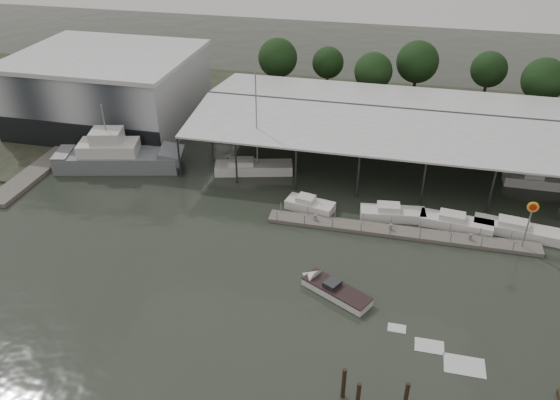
% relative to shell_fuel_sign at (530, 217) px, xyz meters
% --- Properties ---
extents(ground, '(200.00, 200.00, 0.00)m').
position_rel_shell_fuel_sign_xyz_m(ground, '(-27.00, -9.99, -3.93)').
color(ground, '#262C24').
rests_on(ground, ground).
extents(land_strip_far, '(140.00, 30.00, 0.30)m').
position_rel_shell_fuel_sign_xyz_m(land_strip_far, '(-27.00, 32.01, -3.83)').
color(land_strip_far, '#3F4232').
rests_on(land_strip_far, ground).
extents(land_strip_west, '(20.00, 40.00, 0.30)m').
position_rel_shell_fuel_sign_xyz_m(land_strip_west, '(-67.00, 20.01, -3.83)').
color(land_strip_west, '#3F4232').
rests_on(land_strip_west, ground).
extents(storage_warehouse, '(24.50, 20.50, 10.50)m').
position_rel_shell_fuel_sign_xyz_m(storage_warehouse, '(-55.00, 19.95, 1.36)').
color(storage_warehouse, '#AAAFB5').
rests_on(storage_warehouse, ground).
extents(covered_boat_shed, '(58.24, 24.00, 6.96)m').
position_rel_shell_fuel_sign_xyz_m(covered_boat_shed, '(-10.00, 18.01, 2.20)').
color(covered_boat_shed, silver).
rests_on(covered_boat_shed, ground).
extents(trawler_dock, '(3.00, 18.00, 0.50)m').
position_rel_shell_fuel_sign_xyz_m(trawler_dock, '(-57.00, 4.01, -3.68)').
color(trawler_dock, '#645E58').
rests_on(trawler_dock, ground).
extents(floating_dock, '(28.00, 2.00, 1.40)m').
position_rel_shell_fuel_sign_xyz_m(floating_dock, '(-12.00, 0.01, -3.72)').
color(floating_dock, '#645E58').
rests_on(floating_dock, ground).
extents(shell_fuel_sign, '(1.10, 0.18, 5.55)m').
position_rel_shell_fuel_sign_xyz_m(shell_fuel_sign, '(0.00, 0.00, 0.00)').
color(shell_fuel_sign, gray).
rests_on(shell_fuel_sign, ground).
extents(grey_trawler, '(16.51, 7.89, 8.84)m').
position_rel_shell_fuel_sign_xyz_m(grey_trawler, '(-47.46, 6.94, -2.35)').
color(grey_trawler, slate).
rests_on(grey_trawler, ground).
extents(white_sailboat, '(9.97, 4.93, 14.64)m').
position_rel_shell_fuel_sign_xyz_m(white_sailboat, '(-30.66, 9.58, -3.26)').
color(white_sailboat, white).
rests_on(white_sailboat, ground).
extents(speedboat_underway, '(16.68, 9.90, 2.00)m').
position_rel_shell_fuel_sign_xyz_m(speedboat_underway, '(-17.66, -10.73, -3.53)').
color(speedboat_underway, white).
rests_on(speedboat_underway, ground).
extents(moored_cruiser_0, '(5.70, 3.28, 1.70)m').
position_rel_shell_fuel_sign_xyz_m(moored_cruiser_0, '(-22.09, 2.54, -3.31)').
color(moored_cruiser_0, white).
rests_on(moored_cruiser_0, ground).
extents(moored_cruiser_1, '(7.16, 3.02, 1.70)m').
position_rel_shell_fuel_sign_xyz_m(moored_cruiser_1, '(-13.02, 2.88, -3.31)').
color(moored_cruiser_1, white).
rests_on(moored_cruiser_1, ground).
extents(moored_cruiser_2, '(7.73, 3.07, 1.70)m').
position_rel_shell_fuel_sign_xyz_m(moored_cruiser_2, '(-6.36, 2.61, -3.31)').
color(moored_cruiser_2, white).
rests_on(moored_cruiser_2, ground).
extents(moored_cruiser_3, '(8.94, 3.54, 1.70)m').
position_rel_shell_fuel_sign_xyz_m(moored_cruiser_3, '(-0.21, 2.73, -3.31)').
color(moored_cruiser_3, white).
rests_on(moored_cruiser_3, ground).
extents(horizon_tree_line, '(67.59, 11.68, 9.93)m').
position_rel_shell_fuel_sign_xyz_m(horizon_tree_line, '(-6.61, 37.44, 1.91)').
color(horizon_tree_line, '#301F15').
rests_on(horizon_tree_line, ground).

